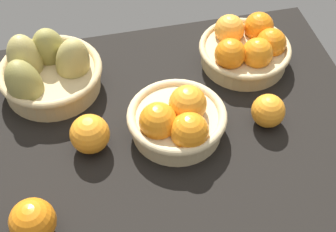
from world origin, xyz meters
The scene contains 7 objects.
market_tray centered at (0.00, 0.00, 1.50)cm, with size 84.00×72.00×3.00cm, color black.
basket_far_left_pears centered at (-23.50, 20.70, 7.95)cm, with size 23.04×22.87×14.54cm.
basket_center centered at (0.81, 1.03, 7.34)cm, with size 20.41×20.41×11.02cm.
basket_far_right centered at (21.56, 19.04, 7.15)cm, with size 21.29×21.29×9.75cm.
loose_orange_front_gap centered at (19.91, 0.09, 6.54)cm, with size 7.07×7.07×7.07cm, color orange.
loose_orange_back_gap centered at (-28.83, -15.63, 7.10)cm, with size 8.21×8.21×8.21cm, color orange.
loose_orange_side_gap centered at (-16.84, 1.64, 7.00)cm, with size 8.00×8.00×8.00cm, color orange.
Camera 1 is at (-16.01, -64.00, 84.79)cm, focal length 54.49 mm.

